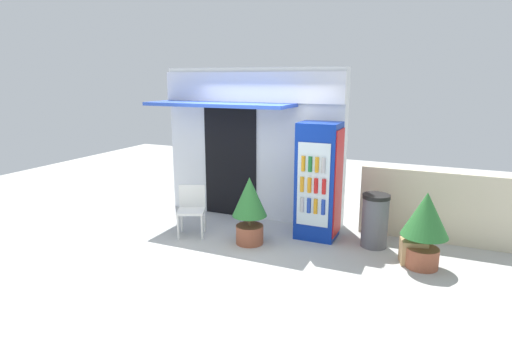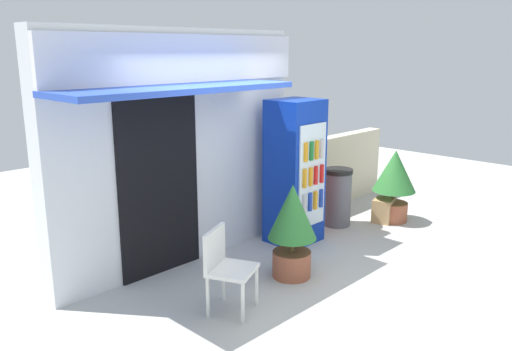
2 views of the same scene
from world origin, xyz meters
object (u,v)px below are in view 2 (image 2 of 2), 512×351
(plastic_chair, at_px, (225,263))
(drink_cooler, at_px, (295,172))
(cardboard_box, at_px, (383,210))
(trash_bin, at_px, (337,197))
(potted_plant_curbside, at_px, (394,178))
(potted_plant_near_shop, at_px, (292,224))

(plastic_chair, bearing_deg, drink_cooler, 20.80)
(drink_cooler, distance_m, cardboard_box, 1.79)
(drink_cooler, relative_size, trash_bin, 2.26)
(potted_plant_curbside, bearing_deg, trash_bin, 145.83)
(potted_plant_near_shop, height_order, potted_plant_curbside, same)
(potted_plant_near_shop, distance_m, trash_bin, 1.97)
(potted_plant_curbside, bearing_deg, drink_cooler, 162.21)
(potted_plant_near_shop, relative_size, trash_bin, 1.29)
(drink_cooler, height_order, plastic_chair, drink_cooler)
(cardboard_box, bearing_deg, drink_cooler, 163.55)
(plastic_chair, height_order, trash_bin, trash_bin)
(plastic_chair, distance_m, cardboard_box, 3.53)
(trash_bin, distance_m, cardboard_box, 0.78)
(drink_cooler, height_order, potted_plant_near_shop, drink_cooler)
(trash_bin, xyz_separation_m, cardboard_box, (0.61, -0.42, -0.25))
(potted_plant_curbside, bearing_deg, cardboard_box, 147.54)
(drink_cooler, height_order, trash_bin, drink_cooler)
(plastic_chair, relative_size, potted_plant_curbside, 0.77)
(potted_plant_near_shop, relative_size, cardboard_box, 3.10)
(cardboard_box, bearing_deg, plastic_chair, -175.26)
(trash_bin, bearing_deg, potted_plant_near_shop, -159.72)
(potted_plant_near_shop, bearing_deg, potted_plant_curbside, 4.01)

